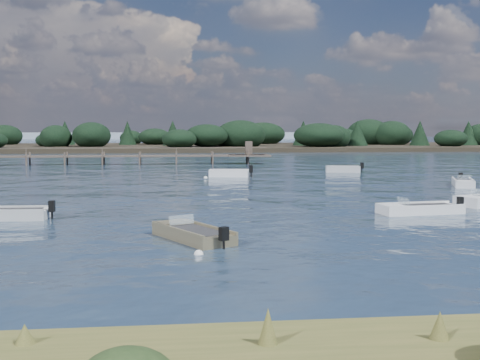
{
  "coord_description": "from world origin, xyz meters",
  "views": [
    {
      "loc": [
        -4.92,
        -23.68,
        4.27
      ],
      "look_at": [
        -0.79,
        14.0,
        1.0
      ],
      "focal_mm": 45.0,
      "sensor_mm": 36.0,
      "label": 1
    }
  ],
  "objects": [
    {
      "name": "shore_lip",
      "position": [
        0.0,
        -12.2,
        0.0
      ],
      "size": [
        160.0,
        0.6,
        0.3
      ],
      "primitive_type": "cube",
      "color": "black",
      "rests_on": "ground"
    },
    {
      "name": "tender_far_white",
      "position": [
        -0.13,
        28.81,
        0.19
      ],
      "size": [
        3.92,
        1.96,
        1.32
      ],
      "color": "silver",
      "rests_on": "ground"
    },
    {
      "name": "jetty",
      "position": [
        -21.74,
        47.99,
        0.98
      ],
      "size": [
        64.5,
        3.2,
        3.4
      ],
      "color": "brown",
      "rests_on": "ground"
    },
    {
      "name": "dinghy_mid_white_a",
      "position": [
        7.33,
        5.1,
        0.14
      ],
      "size": [
        4.55,
        2.06,
        1.05
      ],
      "color": "silver",
      "rests_on": "ground"
    },
    {
      "name": "dinghy_near_olive",
      "position": [
        -4.24,
        -0.78,
        0.14
      ],
      "size": [
        3.21,
        4.29,
        1.07
      ],
      "color": "#71674B",
      "rests_on": "ground"
    },
    {
      "name": "buoy_a",
      "position": [
        -4.13,
        -3.55,
        0.0
      ],
      "size": [
        0.32,
        0.32,
        0.32
      ],
      "primitive_type": "sphere",
      "color": "white",
      "rests_on": "ground"
    },
    {
      "name": "buoy_b",
      "position": [
        7.61,
        6.24,
        0.0
      ],
      "size": [
        0.32,
        0.32,
        0.32
      ],
      "primitive_type": "sphere",
      "color": "white",
      "rests_on": "ground"
    },
    {
      "name": "tender_far_grey_b",
      "position": [
        11.35,
        33.04,
        0.18
      ],
      "size": [
        3.7,
        1.84,
        1.24
      ],
      "color": "#A5A9AC",
      "rests_on": "ground"
    },
    {
      "name": "far_headland",
      "position": [
        25.0,
        100.0,
        1.96
      ],
      "size": [
        190.0,
        40.0,
        5.8
      ],
      "color": "black",
      "rests_on": "ground"
    },
    {
      "name": "dinghy_extra_a",
      "position": [
        16.3,
        18.47,
        0.15
      ],
      "size": [
        2.74,
        4.38,
        1.13
      ],
      "color": "silver",
      "rests_on": "ground"
    },
    {
      "name": "ground",
      "position": [
        0.0,
        60.0,
        0.0
      ],
      "size": [
        400.0,
        400.0,
        0.0
      ],
      "primitive_type": "plane",
      "color": "#182739",
      "rests_on": "ground"
    },
    {
      "name": "dinghy_mid_grey",
      "position": [
        -12.91,
        5.38,
        0.15
      ],
      "size": [
        4.36,
        1.65,
        1.1
      ],
      "color": "#A5A9AC",
      "rests_on": "ground"
    },
    {
      "name": "buoy_e",
      "position": [
        -2.25,
        27.75,
        0.0
      ],
      "size": [
        0.32,
        0.32,
        0.32
      ],
      "primitive_type": "sphere",
      "color": "white",
      "rests_on": "ground"
    },
    {
      "name": "buoy_c",
      "position": [
        -12.29,
        5.17,
        0.0
      ],
      "size": [
        0.32,
        0.32,
        0.32
      ],
      "primitive_type": "sphere",
      "color": "white",
      "rests_on": "ground"
    }
  ]
}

